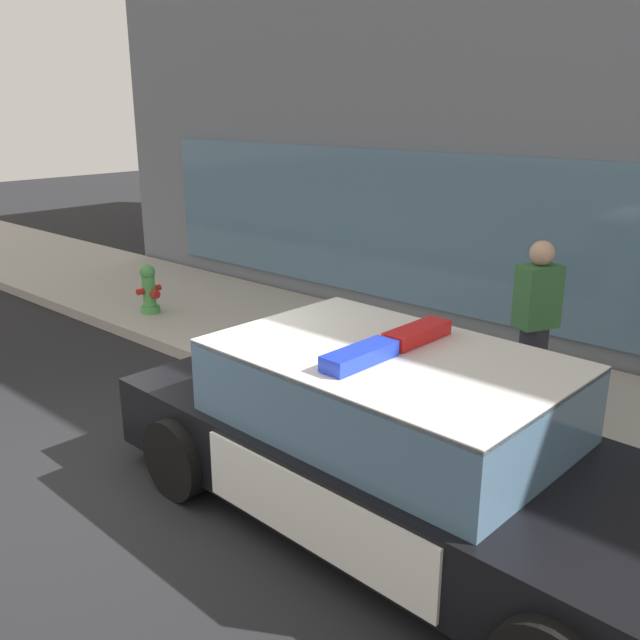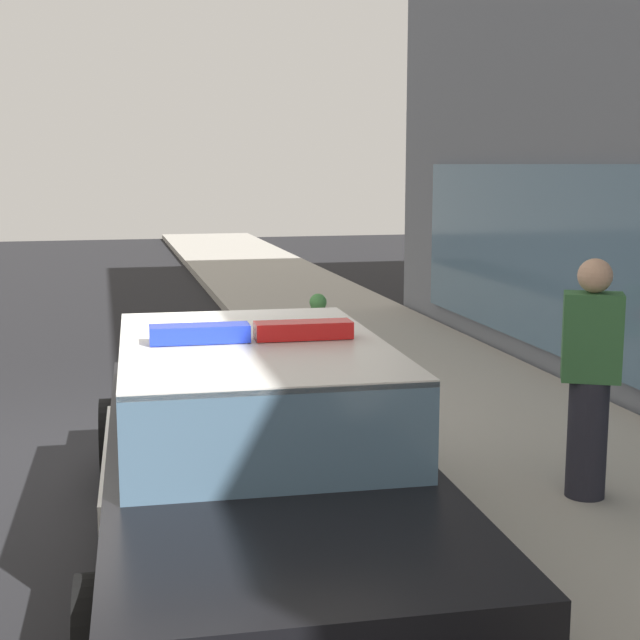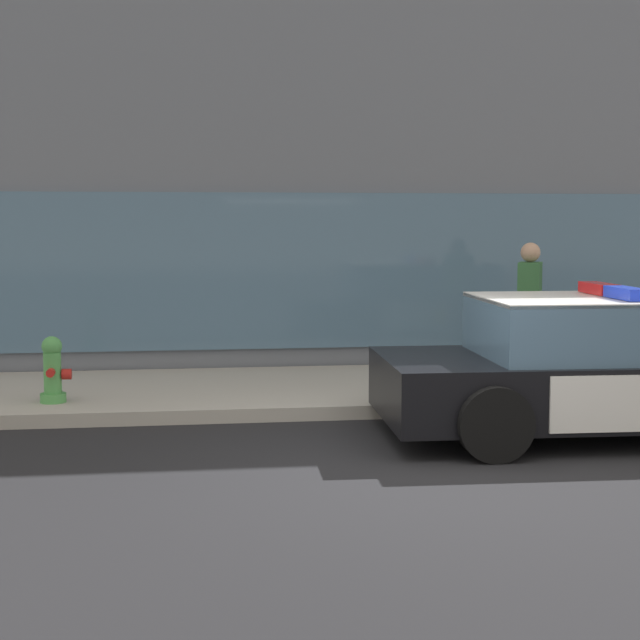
{
  "view_description": "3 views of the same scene",
  "coord_description": "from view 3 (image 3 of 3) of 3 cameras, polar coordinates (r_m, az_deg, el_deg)",
  "views": [
    {
      "loc": [
        4.95,
        -2.75,
        3.11
      ],
      "look_at": [
        0.15,
        2.61,
        0.83
      ],
      "focal_mm": 38.58,
      "sensor_mm": 36.0,
      "label": 1
    },
    {
      "loc": [
        7.99,
        0.17,
        2.5
      ],
      "look_at": [
        -0.12,
        2.07,
        1.1
      ],
      "focal_mm": 52.15,
      "sensor_mm": 36.0,
      "label": 2
    },
    {
      "loc": [
        -1.92,
        -7.85,
        2.11
      ],
      "look_at": [
        -0.48,
        2.61,
        1.03
      ],
      "focal_mm": 54.09,
      "sensor_mm": 36.0,
      "label": 3
    }
  ],
  "objects": [
    {
      "name": "storefront_building",
      "position": [
        18.41,
        6.59,
        12.98
      ],
      "size": [
        18.95,
        9.56,
        8.83
      ],
      "color": "slate",
      "rests_on": "ground"
    },
    {
      "name": "sidewalk",
      "position": [
        11.79,
        1.68,
        -4.12
      ],
      "size": [
        48.0,
        2.93,
        0.15
      ],
      "primitive_type": "cube",
      "color": "#A39E93",
      "rests_on": "ground"
    },
    {
      "name": "pedestrian_on_sidewalk",
      "position": [
        12.11,
        12.27,
        0.49
      ],
      "size": [
        0.41,
        0.47,
        1.71
      ],
      "rotation": [
        0.0,
        0.0,
        2.69
      ],
      "color": "#23232D",
      "rests_on": "sidewalk"
    },
    {
      "name": "fire_hydrant",
      "position": [
        10.88,
        -15.52,
        -2.89
      ],
      "size": [
        0.34,
        0.39,
        0.73
      ],
      "color": "#4C994C",
      "rests_on": "sidewalk"
    },
    {
      "name": "police_cruiser",
      "position": [
        9.99,
        17.5,
        -2.68
      ],
      "size": [
        4.98,
        2.2,
        1.49
      ],
      "rotation": [
        0.0,
        0.0,
        -0.03
      ],
      "color": "black",
      "rests_on": "ground"
    },
    {
      "name": "ground",
      "position": [
        8.36,
        5.8,
        -8.84
      ],
      "size": [
        48.0,
        48.0,
        0.0
      ],
      "primitive_type": "plane",
      "color": "black"
    }
  ]
}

